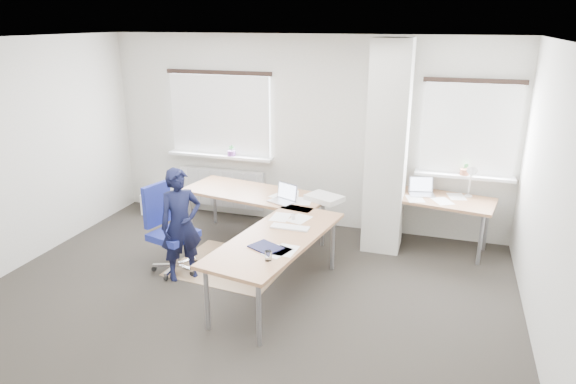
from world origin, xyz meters
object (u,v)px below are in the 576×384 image
(task_chair, at_px, (172,248))
(desk_side, at_px, (440,201))
(person, at_px, (181,225))
(desk_main, at_px, (269,215))

(task_chair, bearing_deg, desk_side, 43.07)
(task_chair, relative_size, person, 0.80)
(task_chair, bearing_deg, person, -13.39)
(desk_main, bearing_deg, person, -136.55)
(desk_side, bearing_deg, person, -138.45)
(desk_side, distance_m, task_chair, 3.54)
(desk_main, height_order, desk_side, desk_side)
(desk_side, xyz_separation_m, person, (-2.89, -1.78, 0.00))
(desk_side, relative_size, task_chair, 1.36)
(desk_main, xyz_separation_m, desk_side, (2.00, 1.19, -0.01))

